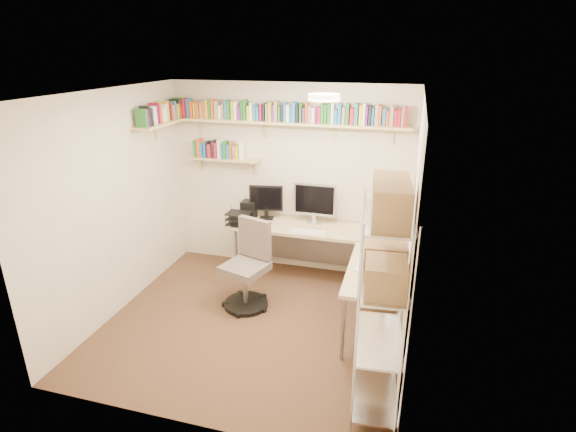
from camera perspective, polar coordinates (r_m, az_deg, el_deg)
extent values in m
plane|color=#4C3920|center=(5.19, -4.45, -13.36)|extent=(3.20, 3.20, 0.00)
cube|color=beige|center=(5.96, 0.08, 4.62)|extent=(3.20, 0.04, 2.50)
cube|color=beige|center=(5.36, -21.18, 1.30)|extent=(0.04, 3.00, 2.50)
cube|color=beige|center=(4.35, 15.34, -2.36)|extent=(0.04, 3.00, 2.50)
cube|color=beige|center=(3.38, -13.74, -9.17)|extent=(3.20, 0.04, 2.50)
cube|color=white|center=(4.32, -5.39, 15.30)|extent=(3.20, 3.00, 0.04)
cube|color=white|center=(4.77, 15.68, 3.47)|extent=(0.01, 0.30, 0.42)
cube|color=silver|center=(4.41, 15.55, 1.38)|extent=(0.01, 0.28, 0.38)
cylinder|color=#FFEAC6|center=(4.33, 4.60, 14.80)|extent=(0.30, 0.30, 0.06)
cube|color=#D5BF78|center=(5.68, -0.26, 11.76)|extent=(3.05, 0.25, 0.03)
cube|color=#D5BF78|center=(5.88, -15.71, 11.31)|extent=(0.25, 1.00, 0.03)
cube|color=#D5BF78|center=(6.09, -7.97, 7.17)|extent=(0.95, 0.20, 0.02)
cube|color=#D5BF78|center=(6.18, -11.08, 11.46)|extent=(0.03, 0.20, 0.20)
cube|color=#D5BF78|center=(5.84, -2.97, 11.29)|extent=(0.03, 0.20, 0.20)
cube|color=#D5BF78|center=(5.63, 5.93, 10.85)|extent=(0.03, 0.20, 0.20)
cube|color=#D5BF78|center=(5.55, 13.17, 10.30)|extent=(0.03, 0.20, 0.20)
cube|color=black|center=(6.22, -13.70, 13.06)|extent=(0.04, 0.12, 0.20)
cube|color=#D25318|center=(6.20, -13.29, 12.93)|extent=(0.04, 0.15, 0.18)
cube|color=#B0172B|center=(6.17, -12.87, 13.25)|extent=(0.03, 0.13, 0.24)
cube|color=#631E72|center=(6.15, -12.59, 13.26)|extent=(0.02, 0.12, 0.24)
cube|color=#2C6984|center=(6.14, -12.35, 13.26)|extent=(0.03, 0.15, 0.24)
cube|color=#D25318|center=(6.12, -12.01, 13.11)|extent=(0.03, 0.12, 0.21)
cube|color=gold|center=(6.11, -11.63, 13.06)|extent=(0.03, 0.11, 0.20)
cube|color=#D25318|center=(6.09, -11.25, 13.07)|extent=(0.04, 0.13, 0.20)
cube|color=gray|center=(6.06, -10.77, 13.09)|extent=(0.04, 0.12, 0.20)
cube|color=#D25318|center=(6.04, -10.42, 13.12)|extent=(0.03, 0.14, 0.21)
cube|color=gold|center=(6.03, -10.11, 13.19)|extent=(0.03, 0.12, 0.22)
cube|color=#246C28|center=(6.01, -9.75, 13.23)|extent=(0.03, 0.13, 0.23)
cube|color=#D25318|center=(5.99, -9.41, 13.26)|extent=(0.03, 0.11, 0.24)
cube|color=gray|center=(5.97, -8.93, 13.18)|extent=(0.04, 0.13, 0.22)
cube|color=white|center=(5.96, -8.50, 12.93)|extent=(0.04, 0.11, 0.17)
cube|color=gray|center=(5.94, -8.13, 13.07)|extent=(0.02, 0.11, 0.20)
cube|color=#2C6984|center=(5.92, -7.73, 13.25)|extent=(0.04, 0.12, 0.24)
cube|color=#246C28|center=(5.90, -7.35, 13.19)|extent=(0.03, 0.14, 0.23)
cube|color=gold|center=(5.89, -6.94, 13.20)|extent=(0.03, 0.11, 0.23)
cube|color=white|center=(5.87, -6.53, 13.18)|extent=(0.03, 0.14, 0.23)
cube|color=#631E72|center=(5.86, -6.11, 12.92)|extent=(0.04, 0.12, 0.17)
cube|color=#246C28|center=(5.84, -5.74, 13.18)|extent=(0.02, 0.11, 0.23)
cube|color=#246C28|center=(5.83, -5.39, 13.27)|extent=(0.04, 0.13, 0.25)
cube|color=gold|center=(5.81, -4.94, 12.93)|extent=(0.03, 0.13, 0.18)
cube|color=white|center=(5.80, -4.55, 13.11)|extent=(0.04, 0.13, 0.22)
cube|color=#2C6984|center=(5.78, -4.12, 13.01)|extent=(0.03, 0.14, 0.20)
cube|color=#236CB4|center=(5.77, -3.75, 12.90)|extent=(0.03, 0.12, 0.18)
cube|color=#B0172B|center=(5.76, -3.32, 12.99)|extent=(0.03, 0.15, 0.20)
cube|color=black|center=(5.74, -2.93, 13.06)|extent=(0.02, 0.15, 0.21)
cube|color=gray|center=(5.73, -2.56, 13.05)|extent=(0.03, 0.14, 0.21)
cube|color=gold|center=(5.72, -2.17, 13.11)|extent=(0.03, 0.14, 0.23)
cube|color=#631E72|center=(5.71, -1.81, 12.92)|extent=(0.03, 0.11, 0.19)
cube|color=gray|center=(5.69, -1.44, 13.19)|extent=(0.04, 0.13, 0.25)
cube|color=#246C28|center=(5.69, -0.99, 12.87)|extent=(0.03, 0.14, 0.19)
cube|color=black|center=(5.68, -0.67, 12.91)|extent=(0.03, 0.11, 0.20)
cube|color=#236CB4|center=(5.66, -0.31, 13.06)|extent=(0.03, 0.11, 0.23)
cube|color=white|center=(5.66, 0.06, 12.93)|extent=(0.04, 0.11, 0.21)
cube|color=#2C6984|center=(5.65, 0.42, 12.87)|extent=(0.03, 0.11, 0.20)
cube|color=#236CB4|center=(5.63, 0.85, 13.06)|extent=(0.04, 0.15, 0.24)
cube|color=black|center=(5.62, 1.31, 12.95)|extent=(0.02, 0.15, 0.22)
cube|color=#246C28|center=(5.61, 1.68, 12.98)|extent=(0.03, 0.12, 0.23)
cube|color=#631E72|center=(5.61, 2.13, 12.72)|extent=(0.03, 0.13, 0.18)
cube|color=#D25318|center=(5.60, 2.50, 12.98)|extent=(0.02, 0.14, 0.23)
cube|color=gray|center=(5.59, 2.86, 12.81)|extent=(0.04, 0.12, 0.20)
cube|color=white|center=(5.58, 3.32, 12.68)|extent=(0.04, 0.14, 0.18)
cube|color=#631E72|center=(5.57, 3.67, 12.69)|extent=(0.02, 0.14, 0.19)
cube|color=#B0172B|center=(5.57, 4.05, 12.71)|extent=(0.03, 0.14, 0.20)
cube|color=#246C28|center=(5.55, 4.47, 12.92)|extent=(0.03, 0.14, 0.24)
cube|color=#246C28|center=(5.55, 4.85, 12.80)|extent=(0.03, 0.12, 0.22)
cube|color=#246C28|center=(5.54, 5.30, 12.83)|extent=(0.04, 0.12, 0.23)
cube|color=white|center=(5.53, 5.74, 12.86)|extent=(0.03, 0.12, 0.24)
cube|color=#236CB4|center=(5.53, 6.18, 12.46)|extent=(0.03, 0.15, 0.17)
cube|color=#236CB4|center=(5.52, 6.61, 12.77)|extent=(0.04, 0.12, 0.24)
cube|color=gray|center=(5.52, 7.11, 12.52)|extent=(0.03, 0.12, 0.20)
cube|color=#246C28|center=(5.51, 7.58, 12.73)|extent=(0.04, 0.11, 0.24)
cube|color=#B0172B|center=(5.50, 8.16, 12.44)|extent=(0.04, 0.11, 0.19)
cube|color=#2C6984|center=(5.49, 8.70, 12.68)|extent=(0.04, 0.14, 0.24)
cube|color=gold|center=(5.49, 9.26, 12.55)|extent=(0.04, 0.13, 0.23)
cube|color=white|center=(5.48, 9.67, 12.63)|extent=(0.03, 0.14, 0.25)
cube|color=#631E72|center=(5.48, 10.00, 12.45)|extent=(0.02, 0.12, 0.22)
cube|color=black|center=(5.48, 10.39, 12.46)|extent=(0.03, 0.13, 0.23)
cube|color=#236CB4|center=(5.48, 10.75, 12.29)|extent=(0.02, 0.13, 0.20)
cube|color=gray|center=(5.47, 11.24, 12.48)|extent=(0.04, 0.13, 0.24)
cube|color=#D25318|center=(5.47, 11.66, 12.37)|extent=(0.03, 0.14, 0.23)
cube|color=#236CB4|center=(5.47, 12.13, 12.17)|extent=(0.04, 0.13, 0.20)
cube|color=#D25318|center=(5.47, 12.54, 12.04)|extent=(0.03, 0.11, 0.18)
cube|color=gray|center=(5.46, 13.04, 12.29)|extent=(0.04, 0.13, 0.23)
cube|color=#B0172B|center=(5.46, 13.53, 11.99)|extent=(0.04, 0.13, 0.18)
cube|color=#B0172B|center=(5.46, 13.96, 12.03)|extent=(0.03, 0.14, 0.20)
cube|color=gray|center=(5.46, 14.36, 12.08)|extent=(0.03, 0.11, 0.22)
cube|color=#B0172B|center=(5.45, 14.72, 12.14)|extent=(0.03, 0.11, 0.23)
cube|color=#246C28|center=(5.50, -18.14, 11.73)|extent=(0.14, 0.03, 0.21)
cube|color=#631E72|center=(5.53, -17.92, 11.74)|extent=(0.14, 0.02, 0.20)
cube|color=black|center=(5.56, -17.69, 12.00)|extent=(0.13, 0.04, 0.23)
cube|color=black|center=(5.61, -17.41, 11.91)|extent=(0.14, 0.04, 0.20)
cube|color=white|center=(5.64, -17.17, 12.05)|extent=(0.12, 0.02, 0.21)
cube|color=white|center=(5.67, -17.00, 12.12)|extent=(0.14, 0.03, 0.21)
cube|color=#631E72|center=(5.71, -16.76, 12.22)|extent=(0.12, 0.04, 0.22)
cube|color=#B0172B|center=(5.74, -16.54, 12.41)|extent=(0.14, 0.03, 0.24)
cube|color=#D25318|center=(5.78, -16.28, 12.27)|extent=(0.11, 0.04, 0.20)
cube|color=white|center=(5.83, -16.01, 12.23)|extent=(0.12, 0.04, 0.17)
cube|color=white|center=(5.86, -15.79, 12.48)|extent=(0.14, 0.04, 0.21)
cube|color=gold|center=(5.91, -15.54, 12.70)|extent=(0.14, 0.04, 0.24)
cube|color=black|center=(5.95, -15.30, 12.52)|extent=(0.13, 0.04, 0.19)
cube|color=#B0172B|center=(5.98, -15.10, 12.75)|extent=(0.13, 0.03, 0.22)
cube|color=#D25318|center=(6.02, -14.92, 12.62)|extent=(0.12, 0.02, 0.18)
cube|color=gray|center=(6.05, -14.72, 12.65)|extent=(0.12, 0.04, 0.18)
cube|color=#2C6984|center=(6.09, -14.54, 12.91)|extent=(0.12, 0.03, 0.22)
cube|color=gold|center=(6.12, -14.33, 12.79)|extent=(0.15, 0.04, 0.18)
cube|color=black|center=(6.16, -14.16, 13.09)|extent=(0.13, 0.03, 0.23)
cube|color=gray|center=(6.19, -14.00, 13.10)|extent=(0.13, 0.03, 0.23)
cube|color=#246C28|center=(6.22, -13.83, 13.25)|extent=(0.13, 0.03, 0.25)
cube|color=#246C28|center=(6.23, -11.53, 8.43)|extent=(0.04, 0.13, 0.22)
cube|color=#D25318|center=(6.20, -11.08, 8.50)|extent=(0.04, 0.14, 0.24)
cube|color=#236CB4|center=(6.19, -10.74, 8.28)|extent=(0.03, 0.14, 0.19)
cube|color=#236CB4|center=(6.17, -10.39, 8.31)|extent=(0.03, 0.12, 0.20)
cube|color=black|center=(6.16, -10.09, 8.37)|extent=(0.02, 0.12, 0.22)
cube|color=#B0172B|center=(6.14, -9.78, 8.19)|extent=(0.04, 0.13, 0.18)
cube|color=black|center=(6.12, -9.37, 8.42)|extent=(0.03, 0.12, 0.24)
cube|color=#B0172B|center=(6.11, -9.01, 8.27)|extent=(0.03, 0.14, 0.21)
cube|color=white|center=(6.08, -8.59, 8.41)|extent=(0.04, 0.13, 0.24)
cube|color=#236CB4|center=(6.07, -8.21, 8.17)|extent=(0.03, 0.15, 0.19)
cube|color=#246C28|center=(6.05, -7.86, 8.32)|extent=(0.04, 0.15, 0.23)
cube|color=#236CB4|center=(6.04, -7.45, 8.12)|extent=(0.04, 0.11, 0.19)
cube|color=#D25318|center=(6.02, -7.09, 8.27)|extent=(0.02, 0.13, 0.22)
cube|color=gray|center=(6.01, -6.73, 8.06)|extent=(0.03, 0.12, 0.18)
cube|color=gold|center=(5.99, -6.33, 8.00)|extent=(0.04, 0.13, 0.17)
cube|color=white|center=(5.97, -5.89, 8.31)|extent=(0.03, 0.12, 0.24)
cube|color=#D1BE88|center=(5.76, 2.59, -1.53)|extent=(1.91, 0.60, 0.04)
cube|color=#D1BE88|center=(4.80, 11.27, -6.71)|extent=(0.60, 1.31, 0.04)
cylinder|color=gray|center=(5.95, -6.58, -4.85)|extent=(0.04, 0.04, 0.70)
cylinder|color=gray|center=(6.37, -4.91, -2.98)|extent=(0.04, 0.04, 0.70)
cylinder|color=gray|center=(6.02, 14.38, -5.05)|extent=(0.04, 0.04, 0.70)
cylinder|color=gray|center=(4.49, 6.96, -14.06)|extent=(0.04, 0.04, 0.70)
cylinder|color=gray|center=(4.46, 13.56, -14.76)|extent=(0.04, 0.04, 0.70)
cube|color=gray|center=(6.12, 3.09, -3.43)|extent=(1.81, 0.02, 0.55)
cube|color=silver|center=(5.74, 3.40, 2.11)|extent=(0.55, 0.03, 0.42)
cube|color=black|center=(5.72, 3.36, 2.05)|extent=(0.50, 0.00, 0.36)
cube|color=black|center=(5.92, -2.80, 2.28)|extent=(0.44, 0.03, 0.34)
cube|color=black|center=(4.70, 13.31, -3.01)|extent=(0.03, 0.58, 0.38)
cube|color=silver|center=(4.70, 13.07, -2.98)|extent=(0.00, 0.52, 0.33)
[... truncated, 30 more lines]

